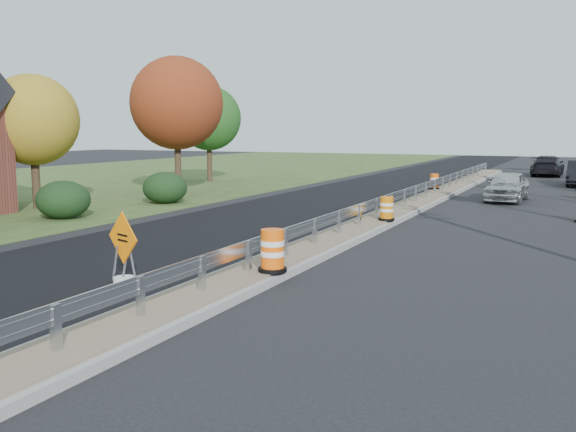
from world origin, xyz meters
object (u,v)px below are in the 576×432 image
at_px(caution_sign, 124,265).
at_px(barrel_median_far, 434,182).
at_px(barrel_median_near, 272,251).
at_px(car_dark_far, 548,166).
at_px(car_silver, 507,186).
at_px(barrel_median_mid, 387,209).

distance_m(caution_sign, barrel_median_far, 23.95).
relative_size(barrel_median_near, car_dark_far, 0.19).
bearing_deg(barrel_median_near, caution_sign, -151.66).
height_order(caution_sign, barrel_median_near, caution_sign).
height_order(car_silver, car_dark_far, car_dark_far).
distance_m(caution_sign, car_silver, 22.31).
bearing_deg(barrel_median_far, car_silver, -30.17).
xyz_separation_m(caution_sign, barrel_median_far, (1.88, 23.87, 0.21)).
relative_size(barrel_median_mid, car_silver, 0.20).
bearing_deg(car_dark_far, car_silver, 88.64).
bearing_deg(barrel_median_far, car_dark_far, 73.87).
bearing_deg(barrel_median_mid, barrel_median_far, 94.84).
relative_size(barrel_median_near, barrel_median_mid, 1.15).
height_order(barrel_median_far, car_silver, car_silver).
relative_size(barrel_median_near, car_silver, 0.23).
bearing_deg(car_silver, barrel_median_near, -95.66).
bearing_deg(barrel_median_mid, barrel_median_near, -90.00).
bearing_deg(barrel_median_mid, car_dark_far, 82.78).
bearing_deg(barrel_median_mid, caution_sign, -105.33).
distance_m(barrel_median_mid, car_dark_far, 30.10).
xyz_separation_m(barrel_median_mid, car_silver, (2.99, 10.61, 0.09)).
xyz_separation_m(barrel_median_near, car_dark_far, (3.78, 39.13, 0.07)).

